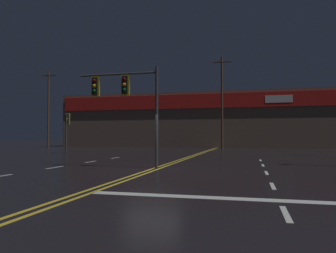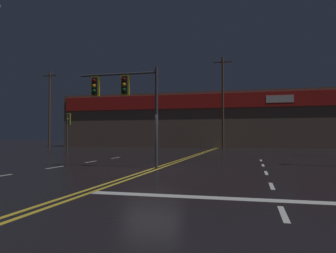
# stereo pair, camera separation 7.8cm
# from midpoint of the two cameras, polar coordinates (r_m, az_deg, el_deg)

# --- Properties ---
(ground_plane) EXTENTS (200.00, 200.00, 0.00)m
(ground_plane) POSITION_cam_midpoint_polar(r_m,az_deg,el_deg) (14.51, -2.68, -7.58)
(ground_plane) COLOR black
(road_markings) EXTENTS (14.33, 60.00, 0.01)m
(road_markings) POSITION_cam_midpoint_polar(r_m,az_deg,el_deg) (13.20, -0.30, -8.14)
(road_markings) COLOR gold
(road_markings) RESTS_ON ground
(traffic_signal_median) EXTENTS (3.97, 0.36, 4.73)m
(traffic_signal_median) POSITION_cam_midpoint_polar(r_m,az_deg,el_deg) (15.91, -7.68, 5.87)
(traffic_signal_median) COLOR #38383D
(traffic_signal_median) RESTS_ON ground
(traffic_signal_corner_northwest) EXTENTS (0.42, 0.36, 3.48)m
(traffic_signal_corner_northwest) POSITION_cam_midpoint_polar(r_m,az_deg,el_deg) (29.35, -16.98, 0.44)
(traffic_signal_corner_northwest) COLOR #38383D
(traffic_signal_corner_northwest) RESTS_ON ground
(building_backdrop) EXTENTS (43.84, 10.23, 7.35)m
(building_backdrop) POSITION_cam_midpoint_polar(r_m,az_deg,el_deg) (47.20, 9.12, 0.95)
(building_backdrop) COLOR brown
(building_backdrop) RESTS_ON ground
(utility_pole_row) EXTENTS (45.52, 0.26, 11.09)m
(utility_pole_row) POSITION_cam_midpoint_polar(r_m,az_deg,el_deg) (40.30, 6.59, 3.83)
(utility_pole_row) COLOR #4C3828
(utility_pole_row) RESTS_ON ground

